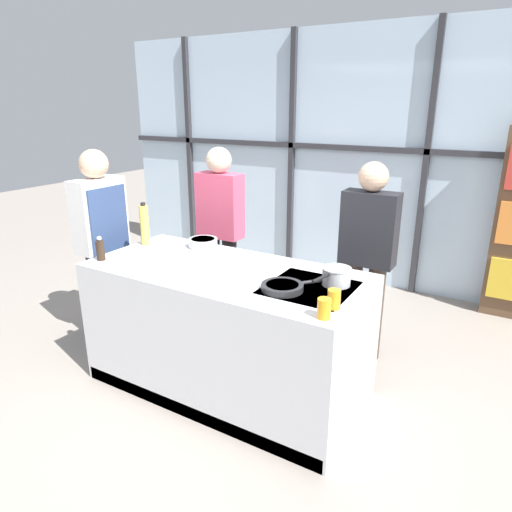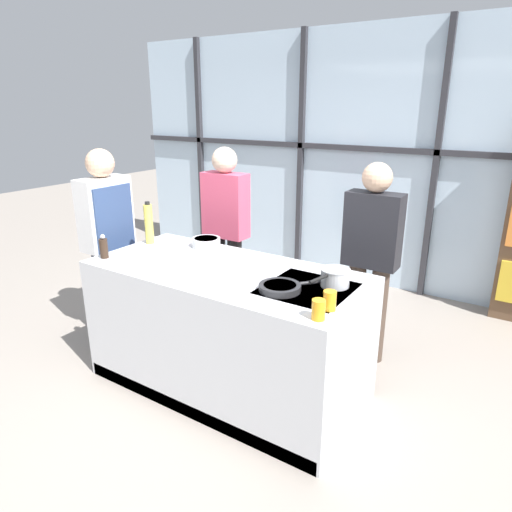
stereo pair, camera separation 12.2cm
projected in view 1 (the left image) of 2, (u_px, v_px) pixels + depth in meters
The scene contains 14 objects.
ground_plane at pixel (227, 385), 3.42m from camera, with size 18.00×18.00×0.00m, color gray.
back_window_wall at pixel (355, 160), 5.08m from camera, with size 6.40×0.10×2.80m.
demo_island at pixel (226, 330), 3.27m from camera, with size 1.95×0.90×0.93m.
chef at pixel (102, 237), 3.83m from camera, with size 0.24×0.44×1.66m.
spectator_far_left at pixel (220, 225), 4.23m from camera, with size 0.43×0.23×1.64m.
spectator_center_left at pixel (367, 251), 3.57m from camera, with size 0.42×0.22×1.60m.
frying_pan at pixel (283, 287), 2.77m from camera, with size 0.36×0.39×0.04m.
saucepan at pixel (336, 276), 2.84m from camera, with size 0.18×0.34×0.11m.
white_plate at pixel (165, 259), 3.31m from camera, with size 0.27×0.27×0.01m, color white.
mixing_bowl at pixel (203, 243), 3.59m from camera, with size 0.23×0.23×0.07m.
oil_bottle at pixel (145, 225), 3.62m from camera, with size 0.07×0.07×0.34m.
pepper_grinder at pixel (100, 249), 3.29m from camera, with size 0.06×0.06×0.18m.
juice_glass_near at pixel (324, 308), 2.40m from camera, with size 0.07×0.07×0.11m, color orange.
juice_glass_far at pixel (334, 299), 2.51m from camera, with size 0.07×0.07×0.11m, color orange.
Camera 1 is at (1.68, -2.41, 2.01)m, focal length 32.00 mm.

